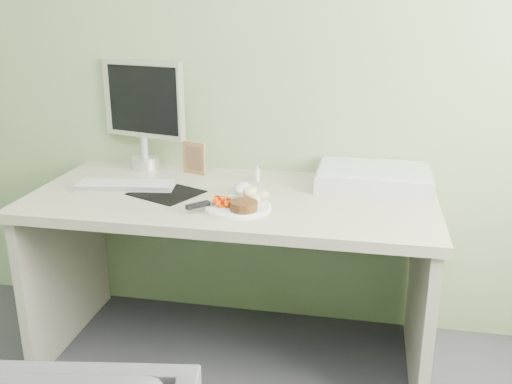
% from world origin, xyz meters
% --- Properties ---
extents(wall_back, '(3.50, 0.00, 3.50)m').
position_xyz_m(wall_back, '(0.00, 2.00, 1.35)').
color(wall_back, gray).
rests_on(wall_back, floor).
extents(desk, '(1.60, 0.75, 0.73)m').
position_xyz_m(desk, '(0.00, 1.62, 0.55)').
color(desk, '#AEA391').
rests_on(desk, floor).
extents(plate, '(0.25, 0.25, 0.01)m').
position_xyz_m(plate, '(0.06, 1.47, 0.74)').
color(plate, white).
rests_on(plate, desk).
extents(steak, '(0.12, 0.12, 0.03)m').
position_xyz_m(steak, '(0.09, 1.43, 0.76)').
color(steak, black).
rests_on(steak, plate).
extents(potato_pile, '(0.11, 0.08, 0.06)m').
position_xyz_m(potato_pile, '(0.10, 1.53, 0.77)').
color(potato_pile, tan).
rests_on(potato_pile, plate).
extents(carrot_heap, '(0.07, 0.06, 0.04)m').
position_xyz_m(carrot_heap, '(0.01, 1.46, 0.76)').
color(carrot_heap, '#EF3C05').
rests_on(carrot_heap, plate).
extents(steak_knife, '(0.18, 0.19, 0.02)m').
position_xyz_m(steak_knife, '(-0.05, 1.44, 0.75)').
color(steak_knife, silver).
rests_on(steak_knife, plate).
extents(mousepad, '(0.32, 0.30, 0.00)m').
position_xyz_m(mousepad, '(-0.26, 1.59, 0.73)').
color(mousepad, black).
rests_on(mousepad, desk).
extents(keyboard, '(0.40, 0.17, 0.02)m').
position_xyz_m(keyboard, '(-0.45, 1.62, 0.74)').
color(keyboard, white).
rests_on(keyboard, desk).
extents(computer_mouse, '(0.07, 0.11, 0.04)m').
position_xyz_m(computer_mouse, '(0.04, 1.66, 0.75)').
color(computer_mouse, white).
rests_on(computer_mouse, desk).
extents(photo_frame, '(0.11, 0.05, 0.14)m').
position_xyz_m(photo_frame, '(-0.23, 1.88, 0.80)').
color(photo_frame, '#9C7349').
rests_on(photo_frame, desk).
extents(eyedrop_bottle, '(0.02, 0.02, 0.07)m').
position_xyz_m(eyedrop_bottle, '(0.07, 1.83, 0.76)').
color(eyedrop_bottle, white).
rests_on(eyedrop_bottle, desk).
extents(scanner, '(0.46, 0.31, 0.07)m').
position_xyz_m(scanner, '(0.55, 1.84, 0.77)').
color(scanner, '#B1B3B8').
rests_on(scanner, desk).
extents(monitor, '(0.40, 0.15, 0.49)m').
position_xyz_m(monitor, '(-0.48, 1.94, 1.00)').
color(monitor, silver).
rests_on(monitor, desk).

